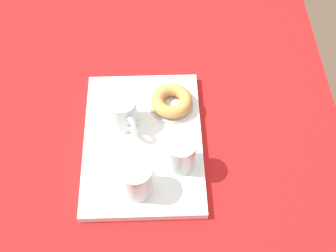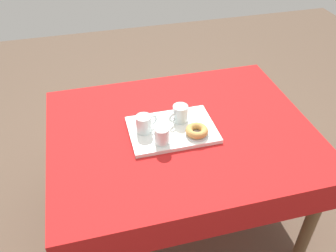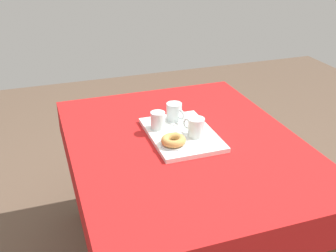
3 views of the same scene
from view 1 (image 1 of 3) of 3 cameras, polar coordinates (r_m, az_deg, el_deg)
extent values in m
plane|color=brown|center=(1.90, -2.04, -13.00)|extent=(6.00, 6.00, 0.00)
cube|color=red|center=(1.27, -2.97, -0.67)|extent=(1.33, 1.05, 0.03)
cube|color=red|center=(1.43, 18.68, -2.08)|extent=(1.33, 0.01, 0.14)
cylinder|color=brown|center=(1.96, 10.39, 7.40)|extent=(0.06, 0.06, 0.70)
cylinder|color=brown|center=(1.98, -15.30, 6.68)|extent=(0.06, 0.06, 0.70)
cube|color=white|center=(1.22, -3.00, -1.86)|extent=(0.43, 0.30, 0.02)
cylinder|color=silver|center=(1.21, -5.51, 1.75)|extent=(0.08, 0.08, 0.09)
cylinder|color=#B27523|center=(1.22, -5.47, 1.51)|extent=(0.07, 0.07, 0.06)
torus|color=silver|center=(1.18, -4.40, 0.08)|extent=(0.05, 0.04, 0.05)
cylinder|color=silver|center=(1.10, -3.81, -6.38)|extent=(0.08, 0.08, 0.09)
cylinder|color=#B27523|center=(1.11, -3.78, -6.59)|extent=(0.07, 0.07, 0.06)
torus|color=silver|center=(1.13, -4.69, -4.20)|extent=(0.06, 0.03, 0.05)
cylinder|color=silver|center=(1.14, 1.57, -3.41)|extent=(0.07, 0.07, 0.09)
cylinder|color=silver|center=(1.16, 1.54, -4.00)|extent=(0.06, 0.06, 0.03)
cylinder|color=silver|center=(1.27, 0.44, 2.47)|extent=(0.12, 0.12, 0.01)
torus|color=tan|center=(1.26, 0.44, 3.04)|extent=(0.11, 0.11, 0.03)
camera|label=2|loc=(1.35, 85.69, 15.17)|focal=38.52mm
camera|label=3|loc=(2.35, 19.31, 49.87)|focal=43.45mm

